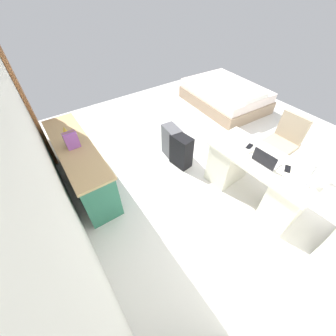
{
  "coord_description": "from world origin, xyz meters",
  "views": [
    {
      "loc": [
        -2.11,
        2.32,
        2.61
      ],
      "look_at": [
        -0.45,
        1.17,
        0.6
      ],
      "focal_mm": 22.59,
      "sensor_mm": 36.0,
      "label": 1
    }
  ],
  "objects_px": {
    "cell_phone_by_mouse": "(250,146)",
    "desk_lamp": "(312,167)",
    "figurine_small": "(65,130)",
    "suitcase_spare_grey": "(171,142)",
    "computer_mouse": "(250,151)",
    "desk": "(256,178)",
    "suitcase_black": "(181,151)",
    "laptop": "(266,160)",
    "credenza": "(81,165)",
    "cell_phone_near_laptop": "(288,169)",
    "office_chair": "(280,146)",
    "bed": "(225,95)"
  },
  "relations": [
    {
      "from": "bed",
      "to": "suitcase_black",
      "type": "bearing_deg",
      "value": 116.76
    },
    {
      "from": "cell_phone_by_mouse",
      "to": "bed",
      "type": "bearing_deg",
      "value": -56.35
    },
    {
      "from": "computer_mouse",
      "to": "cell_phone_near_laptop",
      "type": "xyz_separation_m",
      "value": [
        -0.49,
        -0.12,
        -0.01
      ]
    },
    {
      "from": "cell_phone_near_laptop",
      "to": "desk_lamp",
      "type": "height_order",
      "value": "desk_lamp"
    },
    {
      "from": "desk",
      "to": "desk_lamp",
      "type": "relative_size",
      "value": 4.27
    },
    {
      "from": "cell_phone_by_mouse",
      "to": "desk_lamp",
      "type": "relative_size",
      "value": 0.39
    },
    {
      "from": "figurine_small",
      "to": "desk",
      "type": "bearing_deg",
      "value": -135.75
    },
    {
      "from": "suitcase_spare_grey",
      "to": "desk_lamp",
      "type": "relative_size",
      "value": 1.72
    },
    {
      "from": "desk",
      "to": "bed",
      "type": "distance_m",
      "value": 2.86
    },
    {
      "from": "suitcase_spare_grey",
      "to": "computer_mouse",
      "type": "xyz_separation_m",
      "value": [
        -1.25,
        -0.42,
        0.45
      ]
    },
    {
      "from": "suitcase_spare_grey",
      "to": "computer_mouse",
      "type": "height_order",
      "value": "computer_mouse"
    },
    {
      "from": "suitcase_spare_grey",
      "to": "credenza",
      "type": "bearing_deg",
      "value": 87.54
    },
    {
      "from": "laptop",
      "to": "figurine_small",
      "type": "height_order",
      "value": "laptop"
    },
    {
      "from": "computer_mouse",
      "to": "figurine_small",
      "type": "xyz_separation_m",
      "value": [
        1.81,
        1.95,
        0.08
      ]
    },
    {
      "from": "suitcase_black",
      "to": "laptop",
      "type": "xyz_separation_m",
      "value": [
        -1.21,
        -0.4,
        0.49
      ]
    },
    {
      "from": "bed",
      "to": "figurine_small",
      "type": "distance_m",
      "value": 3.76
    },
    {
      "from": "credenza",
      "to": "figurine_small",
      "type": "xyz_separation_m",
      "value": [
        0.36,
        0.0,
        0.44
      ]
    },
    {
      "from": "desk_lamp",
      "to": "figurine_small",
      "type": "height_order",
      "value": "desk_lamp"
    },
    {
      "from": "suitcase_spare_grey",
      "to": "figurine_small",
      "type": "height_order",
      "value": "figurine_small"
    },
    {
      "from": "bed",
      "to": "cell_phone_near_laptop",
      "type": "height_order",
      "value": "cell_phone_near_laptop"
    },
    {
      "from": "credenza",
      "to": "cell_phone_by_mouse",
      "type": "relative_size",
      "value": 13.24
    },
    {
      "from": "desk_lamp",
      "to": "desk",
      "type": "bearing_deg",
      "value": 3.37
    },
    {
      "from": "computer_mouse",
      "to": "cell_phone_by_mouse",
      "type": "distance_m",
      "value": 0.11
    },
    {
      "from": "bed",
      "to": "laptop",
      "type": "height_order",
      "value": "laptop"
    },
    {
      "from": "desk",
      "to": "suitcase_black",
      "type": "xyz_separation_m",
      "value": [
        1.16,
        0.46,
        -0.09
      ]
    },
    {
      "from": "computer_mouse",
      "to": "office_chair",
      "type": "bearing_deg",
      "value": -92.52
    },
    {
      "from": "suitcase_spare_grey",
      "to": "cell_phone_by_mouse",
      "type": "height_order",
      "value": "cell_phone_by_mouse"
    },
    {
      "from": "credenza",
      "to": "bed",
      "type": "relative_size",
      "value": 0.91
    },
    {
      "from": "cell_phone_by_mouse",
      "to": "figurine_small",
      "type": "height_order",
      "value": "figurine_small"
    },
    {
      "from": "bed",
      "to": "suitcase_black",
      "type": "height_order",
      "value": "suitcase_black"
    },
    {
      "from": "figurine_small",
      "to": "computer_mouse",
      "type": "bearing_deg",
      "value": -132.99
    },
    {
      "from": "office_chair",
      "to": "desk_lamp",
      "type": "relative_size",
      "value": 2.72
    },
    {
      "from": "suitcase_black",
      "to": "figurine_small",
      "type": "distance_m",
      "value": 1.83
    },
    {
      "from": "bed",
      "to": "suitcase_spare_grey",
      "type": "xyz_separation_m",
      "value": [
        -0.81,
        2.18,
        0.05
      ]
    },
    {
      "from": "laptop",
      "to": "cell_phone_near_laptop",
      "type": "relative_size",
      "value": 2.36
    },
    {
      "from": "suitcase_black",
      "to": "laptop",
      "type": "distance_m",
      "value": 1.37
    },
    {
      "from": "desk",
      "to": "suitcase_spare_grey",
      "type": "bearing_deg",
      "value": 17.03
    },
    {
      "from": "suitcase_black",
      "to": "laptop",
      "type": "height_order",
      "value": "laptop"
    },
    {
      "from": "laptop",
      "to": "cell_phone_by_mouse",
      "type": "bearing_deg",
      "value": -18.57
    },
    {
      "from": "suitcase_spare_grey",
      "to": "desk_lamp",
      "type": "bearing_deg",
      "value": -160.93
    },
    {
      "from": "credenza",
      "to": "cell_phone_near_laptop",
      "type": "xyz_separation_m",
      "value": [
        -1.95,
        -2.07,
        0.35
      ]
    },
    {
      "from": "suitcase_spare_grey",
      "to": "computer_mouse",
      "type": "relative_size",
      "value": 5.95
    },
    {
      "from": "credenza",
      "to": "suitcase_black",
      "type": "height_order",
      "value": "credenza"
    },
    {
      "from": "computer_mouse",
      "to": "bed",
      "type": "bearing_deg",
      "value": -43.78
    },
    {
      "from": "desk_lamp",
      "to": "computer_mouse",
      "type": "bearing_deg",
      "value": 4.57
    },
    {
      "from": "desk",
      "to": "suitcase_spare_grey",
      "type": "relative_size",
      "value": 2.48
    },
    {
      "from": "figurine_small",
      "to": "bed",
      "type": "bearing_deg",
      "value": -86.32
    },
    {
      "from": "office_chair",
      "to": "computer_mouse",
      "type": "height_order",
      "value": "office_chair"
    },
    {
      "from": "desk",
      "to": "computer_mouse",
      "type": "bearing_deg",
      "value": 7.44
    },
    {
      "from": "suitcase_black",
      "to": "cell_phone_by_mouse",
      "type": "xyz_separation_m",
      "value": [
        -0.87,
        -0.52,
        0.45
      ]
    }
  ]
}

